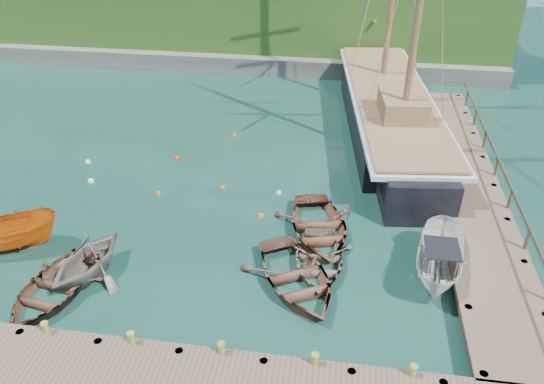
{
  "coord_description": "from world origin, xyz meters",
  "views": [
    {
      "loc": [
        5.31,
        -16.39,
        14.05
      ],
      "look_at": [
        2.51,
        2.57,
        2.0
      ],
      "focal_mm": 35.0,
      "sensor_mm": 36.0,
      "label": 1
    }
  ],
  "objects": [
    {
      "name": "mooring_buoy_1",
      "position": [
        -3.5,
        4.67,
        0.0
      ],
      "size": [
        0.29,
        0.29,
        0.29
      ],
      "primitive_type": "sphere",
      "color": "#DC4D18",
      "rests_on": "ground"
    },
    {
      "name": "cabin_boat_white",
      "position": [
        9.44,
        0.42,
        0.0
      ],
      "size": [
        2.63,
        4.97,
        1.83
      ],
      "primitive_type": "imported",
      "rotation": [
        0.0,
        0.0,
        -0.19
      ],
      "color": "silver",
      "rests_on": "ground"
    },
    {
      "name": "mooring_buoy_4",
      "position": [
        -3.66,
        8.34,
        0.0
      ],
      "size": [
        0.35,
        0.35,
        0.35
      ],
      "primitive_type": "sphere",
      "color": "#DE3300",
      "rests_on": "ground"
    },
    {
      "name": "mooring_buoy_0",
      "position": [
        -7.32,
        5.33,
        0.0
      ],
      "size": [
        0.35,
        0.35,
        0.35
      ],
      "primitive_type": "sphere",
      "color": "white",
      "rests_on": "ground"
    },
    {
      "name": "rowboat_3",
      "position": [
        4.74,
        0.37,
        0.0
      ],
      "size": [
        3.21,
        4.33,
        0.86
      ],
      "primitive_type": "imported",
      "rotation": [
        0.0,
        0.0,
        0.06
      ],
      "color": "#5B564A",
      "rests_on": "ground"
    },
    {
      "name": "schooner",
      "position": [
        7.99,
        13.46,
        1.04
      ],
      "size": [
        6.64,
        25.91,
        18.71
      ],
      "rotation": [
        0.0,
        0.0,
        0.11
      ],
      "color": "black",
      "rests_on": "ground"
    },
    {
      "name": "mooring_buoy_7",
      "position": [
        1.85,
        3.54,
        0.0
      ],
      "size": [
        0.32,
        0.32,
        0.32
      ],
      "primitive_type": "sphere",
      "color": "#DE5C1A",
      "rests_on": "ground"
    },
    {
      "name": "bollard_1",
      "position": [
        -1.0,
        -5.1,
        0.0
      ],
      "size": [
        0.26,
        0.26,
        0.45
      ],
      "primitive_type": "cylinder",
      "color": "olive",
      "rests_on": "ground"
    },
    {
      "name": "rowboat_0",
      "position": [
        -5.11,
        -2.84,
        0.0
      ],
      "size": [
        3.89,
        4.95,
        0.93
      ],
      "primitive_type": "imported",
      "rotation": [
        0.0,
        0.0,
        -0.16
      ],
      "color": "#4E3022",
      "rests_on": "ground"
    },
    {
      "name": "mooring_buoy_5",
      "position": [
        -1.11,
        11.6,
        0.0
      ],
      "size": [
        0.28,
        0.28,
        0.28
      ],
      "primitive_type": "sphere",
      "color": "#E9461F",
      "rests_on": "ground"
    },
    {
      "name": "motorboat_orange",
      "position": [
        -8.46,
        -0.45,
        0.0
      ],
      "size": [
        4.96,
        3.16,
        1.79
      ],
      "primitive_type": "imported",
      "rotation": [
        0.0,
        0.0,
        1.9
      ],
      "color": "#C2590C",
      "rests_on": "ground"
    },
    {
      "name": "mooring_buoy_3",
      "position": [
        2.38,
        5.64,
        0.0
      ],
      "size": [
        0.29,
        0.29,
        0.29
      ],
      "primitive_type": "sphere",
      "color": "silver",
      "rests_on": "ground"
    },
    {
      "name": "ground",
      "position": [
        0.0,
        0.0,
        0.0
      ],
      "size": [
        160.0,
        160.0,
        0.0
      ],
      "primitive_type": "plane",
      "color": "#163B30",
      "rests_on": "ground"
    },
    {
      "name": "bollard_0",
      "position": [
        -4.0,
        -5.1,
        0.0
      ],
      "size": [
        0.26,
        0.26,
        0.45
      ],
      "primitive_type": "cylinder",
      "color": "olive",
      "rests_on": "ground"
    },
    {
      "name": "mooring_buoy_2",
      "position": [
        -0.47,
        5.7,
        0.0
      ],
      "size": [
        0.29,
        0.29,
        0.29
      ],
      "primitive_type": "sphere",
      "color": "#ED5611",
      "rests_on": "ground"
    },
    {
      "name": "rowboat_4",
      "position": [
        4.58,
        2.5,
        0.0
      ],
      "size": [
        4.7,
        5.75,
        1.04
      ],
      "primitive_type": "imported",
      "rotation": [
        0.0,
        0.0,
        0.24
      ],
      "color": "brown",
      "rests_on": "ground"
    },
    {
      "name": "rowboat_1",
      "position": [
        -4.22,
        -1.52,
        0.0
      ],
      "size": [
        4.09,
        4.44,
        1.95
      ],
      "primitive_type": "imported",
      "rotation": [
        0.0,
        0.0,
        -0.28
      ],
      "color": "slate",
      "rests_on": "ground"
    },
    {
      "name": "bollard_2",
      "position": [
        2.0,
        -5.1,
        0.0
      ],
      "size": [
        0.26,
        0.26,
        0.45
      ],
      "primitive_type": "cylinder",
      "color": "olive",
      "rests_on": "ground"
    },
    {
      "name": "dock_east",
      "position": [
        11.5,
        7.0,
        0.43
      ],
      "size": [
        3.2,
        24.0,
        1.1
      ],
      "color": "brown",
      "rests_on": "ground"
    },
    {
      "name": "bollard_3",
      "position": [
        5.0,
        -5.1,
        0.0
      ],
      "size": [
        0.26,
        0.26,
        0.45
      ],
      "primitive_type": "cylinder",
      "color": "olive",
      "rests_on": "ground"
    },
    {
      "name": "rowboat_2",
      "position": [
        3.97,
        -0.94,
        0.0
      ],
      "size": [
        5.48,
        6.06,
        1.03
      ],
      "primitive_type": "imported",
      "rotation": [
        0.0,
        0.0,
        0.49
      ],
      "color": "brown",
      "rests_on": "ground"
    },
    {
      "name": "mooring_buoy_6",
      "position": [
        -8.37,
        7.24,
        0.0
      ],
      "size": [
        0.32,
        0.32,
        0.32
      ],
      "primitive_type": "sphere",
      "color": "silver",
      "rests_on": "ground"
    }
  ]
}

